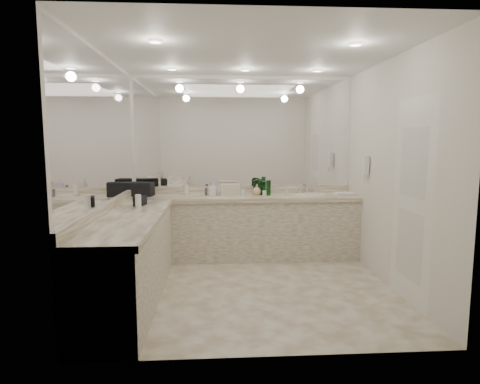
{
  "coord_description": "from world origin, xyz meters",
  "views": [
    {
      "loc": [
        -0.4,
        -4.41,
        1.66
      ],
      "look_at": [
        -0.11,
        0.4,
        1.05
      ],
      "focal_mm": 30.0,
      "sensor_mm": 36.0,
      "label": 1
    }
  ],
  "objects": [
    {
      "name": "amenity_bottle_2",
      "position": [
        0.29,
        1.19,
        0.93
      ],
      "size": [
        0.06,
        0.06,
        0.07
      ],
      "primitive_type": "cylinder",
      "color": "white",
      "rests_on": "vanity_back_top"
    },
    {
      "name": "black_bag_spill",
      "position": [
        -1.3,
        0.36,
        0.95
      ],
      "size": [
        0.14,
        0.21,
        0.11
      ],
      "primitive_type": "cube",
      "rotation": [
        0.0,
        0.0,
        -0.26
      ],
      "color": "black",
      "rests_on": "vanity_left_top"
    },
    {
      "name": "vanity_back_top",
      "position": [
        0.0,
        1.19,
        0.87
      ],
      "size": [
        3.2,
        0.64,
        0.06
      ],
      "primitive_type": "cube",
      "color": "beige",
      "rests_on": "vanity_back_base"
    },
    {
      "name": "amenity_bottle_1",
      "position": [
        0.61,
        1.21,
        0.95
      ],
      "size": [
        0.05,
        0.05,
        0.11
      ],
      "primitive_type": "cylinder",
      "color": "silver",
      "rests_on": "vanity_back_top"
    },
    {
      "name": "wall_right",
      "position": [
        1.6,
        0.0,
        1.3
      ],
      "size": [
        0.02,
        3.0,
        2.6
      ],
      "primitive_type": "cube",
      "color": "silver",
      "rests_on": "floor"
    },
    {
      "name": "backsplash_left",
      "position": [
        -1.58,
        0.0,
        0.95
      ],
      "size": [
        0.04,
        3.0,
        0.1
      ],
      "primitive_type": "cube",
      "color": "beige",
      "rests_on": "vanity_left_top"
    },
    {
      "name": "backsplash_back",
      "position": [
        0.0,
        1.48,
        0.95
      ],
      "size": [
        3.2,
        0.04,
        0.1
      ],
      "primitive_type": "cube",
      "color": "beige",
      "rests_on": "vanity_back_top"
    },
    {
      "name": "ceiling",
      "position": [
        0.0,
        0.0,
        2.6
      ],
      "size": [
        3.2,
        3.2,
        0.0
      ],
      "primitive_type": "plane",
      "color": "white",
      "rests_on": "floor"
    },
    {
      "name": "green_bottle_1",
      "position": [
        0.35,
        1.2,
        1.01
      ],
      "size": [
        0.07,
        0.07,
        0.21
      ],
      "primitive_type": "cylinder",
      "color": "#135421",
      "rests_on": "vanity_back_top"
    },
    {
      "name": "sink",
      "position": [
        0.95,
        1.2,
        0.9
      ],
      "size": [
        0.44,
        0.44,
        0.03
      ],
      "primitive_type": "cylinder",
      "color": "white",
      "rests_on": "vanity_back_top"
    },
    {
      "name": "soap_bottle_c",
      "position": [
        0.19,
        1.25,
        0.98
      ],
      "size": [
        0.14,
        0.14,
        0.16
      ],
      "primitive_type": "imported",
      "rotation": [
        0.0,
        0.0,
        0.19
      ],
      "color": "#D9B082",
      "rests_on": "vanity_back_top"
    },
    {
      "name": "floor",
      "position": [
        0.0,
        0.0,
        0.0
      ],
      "size": [
        3.2,
        3.2,
        0.0
      ],
      "primitive_type": "plane",
      "color": "beige",
      "rests_on": "ground"
    },
    {
      "name": "lotion_left",
      "position": [
        -1.3,
        0.25,
        0.98
      ],
      "size": [
        0.07,
        0.07,
        0.16
      ],
      "primitive_type": "cylinder",
      "color": "white",
      "rests_on": "vanity_left_top"
    },
    {
      "name": "green_bottle_2",
      "position": [
        0.2,
        1.32,
        1.0
      ],
      "size": [
        0.07,
        0.07,
        0.21
      ],
      "primitive_type": "cylinder",
      "color": "#135421",
      "rests_on": "vanity_back_top"
    },
    {
      "name": "vanity_left_top",
      "position": [
        -1.29,
        -0.3,
        0.87
      ],
      "size": [
        0.64,
        2.42,
        0.06
      ],
      "primitive_type": "cube",
      "color": "beige",
      "rests_on": "vanity_left_base"
    },
    {
      "name": "green_bottle_0",
      "position": [
        0.29,
        1.31,
        0.99
      ],
      "size": [
        0.07,
        0.07,
        0.19
      ],
      "primitive_type": "cylinder",
      "color": "#135421",
      "rests_on": "vanity_back_top"
    },
    {
      "name": "hand_towel",
      "position": [
        1.42,
        1.13,
        0.92
      ],
      "size": [
        0.28,
        0.21,
        0.04
      ],
      "primitive_type": "cube",
      "rotation": [
        0.0,
        0.0,
        0.17
      ],
      "color": "white",
      "rests_on": "vanity_back_top"
    },
    {
      "name": "cream_cosmetic_case",
      "position": [
        -0.2,
        1.28,
        0.98
      ],
      "size": [
        0.3,
        0.21,
        0.16
      ],
      "primitive_type": "cube",
      "rotation": [
        0.0,
        0.0,
        0.16
      ],
      "color": "beige",
      "rests_on": "vanity_back_top"
    },
    {
      "name": "door",
      "position": [
        1.59,
        -0.5,
        1.05
      ],
      "size": [
        0.02,
        0.82,
        2.1
      ],
      "primitive_type": "cube",
      "color": "white",
      "rests_on": "wall_right"
    },
    {
      "name": "amenity_bottle_4",
      "position": [
        -0.35,
        1.27,
        0.94
      ],
      "size": [
        0.06,
        0.06,
        0.09
      ],
      "primitive_type": "cylinder",
      "color": "white",
      "rests_on": "vanity_back_top"
    },
    {
      "name": "mirror_left",
      "position": [
        -1.59,
        0.0,
        1.77
      ],
      "size": [
        0.01,
        2.92,
        1.55
      ],
      "primitive_type": "cube",
      "color": "white",
      "rests_on": "wall_left"
    },
    {
      "name": "faucet",
      "position": [
        0.95,
        1.41,
        0.97
      ],
      "size": [
        0.24,
        0.16,
        0.14
      ],
      "primitive_type": "cube",
      "color": "silver",
      "rests_on": "vanity_back_top"
    },
    {
      "name": "mirror_back",
      "position": [
        0.0,
        1.49,
        1.77
      ],
      "size": [
        3.12,
        0.01,
        1.55
      ],
      "primitive_type": "cube",
      "color": "white",
      "rests_on": "wall_back"
    },
    {
      "name": "vanity_left_base",
      "position": [
        -1.3,
        -0.3,
        0.42
      ],
      "size": [
        0.6,
        2.4,
        0.84
      ],
      "primitive_type": "cube",
      "color": "beige",
      "rests_on": "floor"
    },
    {
      "name": "green_bottle_3",
      "position": [
        0.23,
        1.25,
        1.0
      ],
      "size": [
        0.07,
        0.07,
        0.2
      ],
      "primitive_type": "cylinder",
      "color": "#135421",
      "rests_on": "vanity_back_top"
    },
    {
      "name": "green_bottle_4",
      "position": [
        0.18,
        1.36,
        1.0
      ],
      "size": [
        0.07,
        0.07,
        0.2
      ],
      "primitive_type": "cylinder",
      "color": "#135421",
      "rests_on": "vanity_back_top"
    },
    {
      "name": "wall_left",
      "position": [
        -1.6,
        0.0,
        1.3
      ],
      "size": [
        0.02,
        3.0,
        2.6
      ],
      "primitive_type": "cube",
      "color": "silver",
      "rests_on": "floor"
    },
    {
      "name": "wall_phone",
      "position": [
        1.56,
        0.7,
        1.35
      ],
      "size": [
        0.06,
        0.1,
        0.24
      ],
      "primitive_type": "cube",
      "color": "white",
      "rests_on": "wall_right"
    },
    {
      "name": "vanity_back_base",
      "position": [
        0.0,
        1.2,
        0.42
      ],
      "size": [
        3.2,
        0.6,
        0.84
      ],
      "primitive_type": "cube",
      "color": "beige",
      "rests_on": "floor"
    },
    {
      "name": "black_toiletry_bag",
      "position": [
        -1.44,
        1.22,
        1.0
      ],
      "size": [
        0.36,
        0.26,
        0.19
      ],
      "primitive_type": "cube",
      "rotation": [
        0.0,
        0.0,
        -0.15
      ],
      "color": "black",
      "rests_on": "vanity_back_top"
    },
    {
      "name": "amenity_bottle_3",
      "position": [
        -0.02,
        1.13,
        0.95
      ],
      "size": [
        0.05,
        0.05,
        0.09
      ],
      "primitive_type": "cylinder",
      "color": "white",
      "rests_on": "vanity_back_top"
    },
    {
      "name": "wall_back",
      "position": [
        0.0,
        1.5,
        1.3
      ],
      "size": [
        3.2,
        0.02,
        2.6
      ],
      "primitive_type": "cube",
      "color": "silver",
      "rests_on": "floor"
    },
    {
      "name": "soap_bottle_b",
      "position": [
        -0.44,
        1.23,
        1.0
      ],
      "size": [
        0.09,
        0.1,
        0.2
      ],
      "primitive_type": "imported",
      "rotation": [
        0.0,
        0.0,
        -0.08
      ],
      "color": "white",
      "rests_on": "vanity_back_top"
    },
    {
      "name": "soap_bottle_a",
      "position": [
        -0.82,
        1.29,
        1.0
      ],
      "size": [
        0.09,
        0.09,
        0.2
      ],
      "primitive_type": "imported",
      "rotation": [
        0.0,
        0.0,
        -0.11
      ],
      "color": "beige",
      "rests_on": "vanity_back_top"
    },
    {
      "name": "amenity_bottle_0",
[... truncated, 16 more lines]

